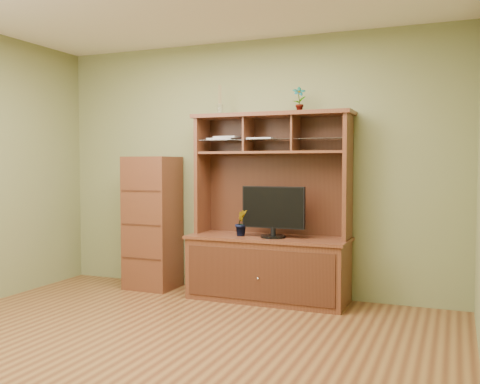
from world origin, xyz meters
The scene contains 8 objects.
room centered at (0.00, 0.00, 1.35)m, with size 4.54×4.04×2.74m.
media_hutch centered at (0.32, 1.73, 0.52)m, with size 1.66×0.61×1.90m.
monitor centered at (0.39, 1.65, 0.92)m, with size 0.65×0.25×0.51m.
orchid_plant centered at (0.06, 1.65, 0.78)m, with size 0.15×0.12×0.27m, color #21531C.
top_plant centered at (0.61, 1.80, 2.03)m, with size 0.13×0.09×0.26m, color #3D6724.
reed_diffuser centered at (-0.26, 1.80, 2.02)m, with size 0.06×0.06×0.32m.
magazines centered at (-0.07, 1.80, 1.65)m, with size 0.73×0.23×0.04m.
side_cabinet centered at (-1.06, 1.74, 0.73)m, with size 0.52×0.48×1.46m.
Camera 1 is at (2.08, -3.37, 1.38)m, focal length 40.00 mm.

